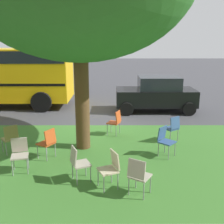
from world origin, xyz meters
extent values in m
plane|color=#424247|center=(0.00, 0.00, 0.00)|extent=(80.00, 80.00, 0.00)
cube|color=#3D752D|center=(0.00, 3.20, 0.00)|extent=(48.00, 6.00, 0.01)
cylinder|color=brown|center=(0.36, 2.46, 1.76)|extent=(0.44, 0.44, 3.52)
cube|color=#ADA393|center=(-1.16, 5.17, 0.44)|extent=(0.57, 0.56, 0.04)
cube|color=#ADA393|center=(-1.06, 5.33, 0.68)|extent=(0.38, 0.28, 0.40)
cylinder|color=gray|center=(-1.40, 5.13, 0.21)|extent=(0.02, 0.02, 0.42)
cylinder|color=gray|center=(-1.09, 4.93, 0.21)|extent=(0.02, 0.02, 0.42)
cylinder|color=gray|center=(-1.22, 5.41, 0.21)|extent=(0.02, 0.02, 0.42)
cylinder|color=gray|center=(-0.91, 5.22, 0.21)|extent=(0.02, 0.02, 0.42)
cube|color=#335184|center=(-2.15, 3.16, 0.44)|extent=(0.58, 0.58, 0.04)
cube|color=#335184|center=(-2.01, 3.04, 0.68)|extent=(0.33, 0.35, 0.40)
cylinder|color=gray|center=(-2.15, 3.41, 0.21)|extent=(0.02, 0.02, 0.42)
cylinder|color=gray|center=(-2.39, 3.14, 0.21)|extent=(0.02, 0.02, 0.42)
cylinder|color=gray|center=(-1.90, 3.18, 0.21)|extent=(0.02, 0.02, 0.42)
cylinder|color=gray|center=(-2.14, 2.92, 0.21)|extent=(0.02, 0.02, 0.42)
cube|color=olive|center=(2.52, 2.87, 0.44)|extent=(0.58, 0.58, 0.04)
cube|color=olive|center=(2.40, 3.01, 0.68)|extent=(0.36, 0.32, 0.40)
cylinder|color=gray|center=(2.49, 2.63, 0.21)|extent=(0.02, 0.02, 0.42)
cylinder|color=gray|center=(2.76, 2.86, 0.21)|extent=(0.02, 0.02, 0.42)
cylinder|color=gray|center=(2.27, 2.89, 0.21)|extent=(0.02, 0.02, 0.42)
cylinder|color=gray|center=(2.55, 3.12, 0.21)|extent=(0.02, 0.02, 0.42)
cube|color=#C64C1E|center=(-0.61, 1.26, 0.44)|extent=(0.53, 0.54, 0.04)
cube|color=#C64C1E|center=(-0.77, 1.33, 0.68)|extent=(0.23, 0.40, 0.40)
cylinder|color=gray|center=(-0.52, 1.03, 0.21)|extent=(0.02, 0.02, 0.42)
cylinder|color=gray|center=(-0.38, 1.36, 0.21)|extent=(0.02, 0.02, 0.42)
cylinder|color=gray|center=(-0.83, 1.16, 0.21)|extent=(0.02, 0.02, 0.42)
cylinder|color=gray|center=(-0.70, 1.49, 0.21)|extent=(0.02, 0.02, 0.42)
cube|color=#ADA393|center=(0.19, 4.58, 0.44)|extent=(0.54, 0.55, 0.04)
cube|color=#ADA393|center=(0.35, 4.65, 0.68)|extent=(0.24, 0.40, 0.40)
cylinder|color=gray|center=(-0.04, 4.68, 0.21)|extent=(0.02, 0.02, 0.42)
cylinder|color=gray|center=(0.11, 4.35, 0.21)|extent=(0.02, 0.02, 0.42)
cylinder|color=gray|center=(0.27, 4.82, 0.21)|extent=(0.02, 0.02, 0.42)
cylinder|color=gray|center=(0.42, 4.49, 0.21)|extent=(0.02, 0.02, 0.42)
cube|color=#335184|center=(-2.52, 1.91, 0.44)|extent=(0.57, 0.57, 0.04)
cube|color=#335184|center=(-2.62, 2.06, 0.68)|extent=(0.38, 0.30, 0.40)
cylinder|color=gray|center=(-2.57, 1.67, 0.21)|extent=(0.02, 0.02, 0.42)
cylinder|color=gray|center=(-2.27, 1.87, 0.21)|extent=(0.02, 0.02, 0.42)
cylinder|color=gray|center=(-2.76, 1.95, 0.21)|extent=(0.02, 0.02, 0.42)
cylinder|color=gray|center=(-2.46, 2.15, 0.21)|extent=(0.02, 0.02, 0.42)
cube|color=#ADA393|center=(1.80, 4.14, 0.44)|extent=(0.50, 0.49, 0.04)
cube|color=#ADA393|center=(1.85, 3.97, 0.68)|extent=(0.41, 0.18, 0.40)
cylinder|color=gray|center=(1.94, 4.35, 0.21)|extent=(0.02, 0.02, 0.42)
cylinder|color=gray|center=(1.59, 4.26, 0.21)|extent=(0.02, 0.02, 0.42)
cylinder|color=gray|center=(2.02, 4.02, 0.21)|extent=(0.02, 0.02, 0.42)
cylinder|color=gray|center=(1.67, 3.93, 0.21)|extent=(0.02, 0.02, 0.42)
cube|color=beige|center=(-0.45, 4.91, 0.44)|extent=(0.53, 0.54, 0.04)
cube|color=beige|center=(-0.62, 4.84, 0.68)|extent=(0.24, 0.40, 0.40)
cylinder|color=gray|center=(-0.22, 4.81, 0.21)|extent=(0.02, 0.02, 0.42)
cylinder|color=gray|center=(-0.37, 5.14, 0.21)|extent=(0.02, 0.02, 0.42)
cylinder|color=gray|center=(-0.54, 4.68, 0.21)|extent=(0.02, 0.02, 0.42)
cylinder|color=gray|center=(-0.68, 5.01, 0.21)|extent=(0.02, 0.02, 0.42)
cube|color=#C64C1E|center=(1.34, 3.26, 0.44)|extent=(0.56, 0.56, 0.04)
cube|color=#C64C1E|center=(1.18, 3.35, 0.68)|extent=(0.27, 0.39, 0.40)
cylinder|color=gray|center=(1.40, 3.01, 0.21)|extent=(0.02, 0.02, 0.42)
cylinder|color=gray|center=(1.58, 3.33, 0.21)|extent=(0.02, 0.02, 0.42)
cylinder|color=gray|center=(1.10, 3.19, 0.21)|extent=(0.02, 0.02, 0.42)
cylinder|color=gray|center=(1.28, 3.50, 0.21)|extent=(0.02, 0.02, 0.42)
cube|color=black|center=(-2.61, -2.09, 0.68)|extent=(3.70, 1.64, 0.76)
cube|color=#1E232B|center=(-2.76, -2.09, 1.33)|extent=(1.90, 1.44, 0.64)
cylinder|color=black|center=(-1.21, -1.22, 0.30)|extent=(0.60, 0.18, 0.60)
cylinder|color=black|center=(-1.21, -2.96, 0.30)|extent=(0.60, 0.18, 0.60)
cylinder|color=black|center=(-4.01, -1.22, 0.30)|extent=(0.60, 0.18, 0.60)
cylinder|color=black|center=(-4.01, -2.96, 0.30)|extent=(0.60, 0.18, 0.60)
cylinder|color=black|center=(2.76, -1.89, 0.48)|extent=(0.96, 0.28, 0.96)
cylinder|color=black|center=(2.76, -4.41, 0.48)|extent=(0.96, 0.28, 0.96)
camera|label=1|loc=(-0.54, 10.50, 3.30)|focal=43.41mm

